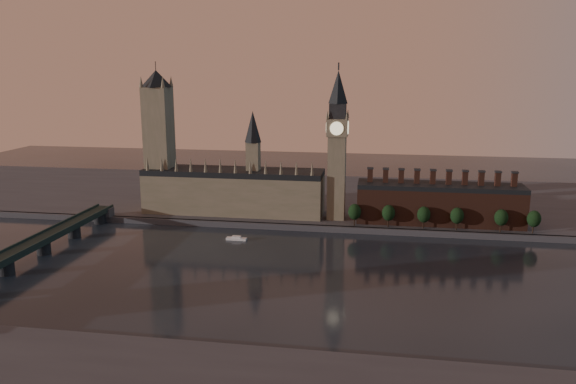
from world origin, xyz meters
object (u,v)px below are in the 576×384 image
(victoria_tower, at_px, (159,136))
(big_ben, at_px, (337,144))
(westminster_bridge, at_px, (22,252))
(river_boat, at_px, (236,238))

(victoria_tower, xyz_separation_m, big_ben, (130.00, -5.00, -2.26))
(westminster_bridge, bearing_deg, victoria_tower, 73.44)
(westminster_bridge, bearing_deg, river_boat, 31.57)
(victoria_tower, bearing_deg, big_ben, -2.20)
(victoria_tower, xyz_separation_m, westminster_bridge, (-35.00, -117.70, -51.65))
(westminster_bridge, xyz_separation_m, river_boat, (105.37, 64.75, -6.44))
(westminster_bridge, bearing_deg, big_ben, 34.33)
(big_ben, height_order, river_boat, big_ben)
(big_ben, bearing_deg, river_boat, -141.20)
(westminster_bridge, distance_m, river_boat, 123.85)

